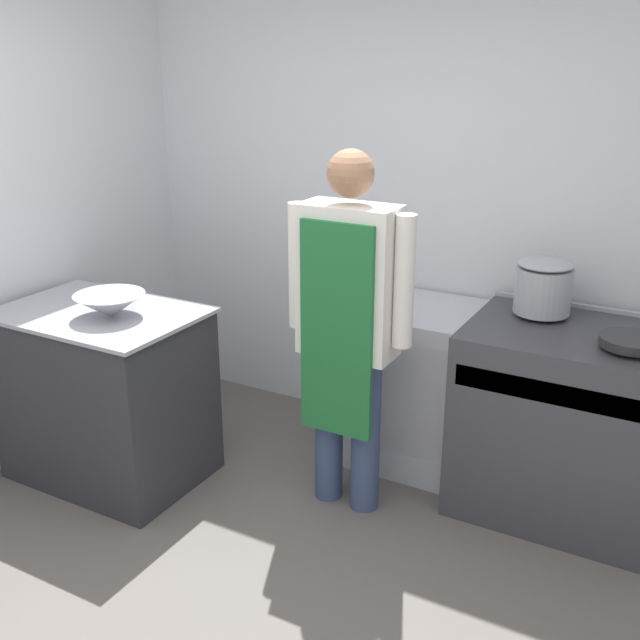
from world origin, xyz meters
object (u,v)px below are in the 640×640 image
Objects in this scene: saute_pan at (631,342)px; fridge_unit at (412,383)px; stove at (574,423)px; stock_pot at (543,286)px; person_cook at (348,315)px; mixing_bowl at (110,305)px.

fridge_unit is at bearing 168.35° from saute_pan.
fridge_unit is 1.21m from saute_pan.
stock_pot reaches higher than stove.
stove is 1.18× the size of fridge_unit.
fridge_unit is at bearing -176.82° from stock_pot.
person_cook is 5.05× the size of mixing_bowl.
stove is 3.91× the size of saute_pan.
stock_pot is at bearing 151.08° from stove.
saute_pan is (1.07, -0.22, 0.52)m from fridge_unit.
stove reaches higher than fridge_unit.
mixing_bowl reaches higher than saute_pan.
stock_pot is 1.01× the size of saute_pan.
fridge_unit is at bearing 79.65° from person_cook.
saute_pan is at bearing 16.67° from person_cook.
saute_pan is at bearing 17.86° from mixing_bowl.
saute_pan reaches higher than fridge_unit.
mixing_bowl reaches higher than stove.
stove is 2.29m from mixing_bowl.
saute_pan is (0.21, -0.13, 0.50)m from stove.
stove is at bearing -28.92° from stock_pot.
mixing_bowl is at bearing -151.65° from stock_pot.
mixing_bowl is 2.39m from saute_pan.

